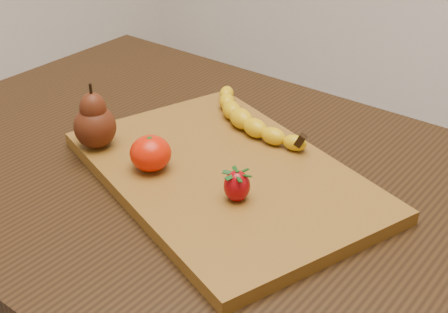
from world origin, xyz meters
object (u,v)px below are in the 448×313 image
Objects in this scene: cutting_board at (224,175)px; mandarin at (151,153)px; table at (194,218)px; pear at (94,116)px.

mandarin is (-0.08, -0.06, 0.03)m from cutting_board.
table is 0.22m from pear.
pear is 1.69× the size of mandarin.
table is at bearing 28.55° from pear.
table is 0.13m from cutting_board.
cutting_board reaches higher than table.
pear is at bearing -151.45° from table.
pear reaches higher than cutting_board.
pear reaches higher than table.
mandarin reaches higher than cutting_board.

